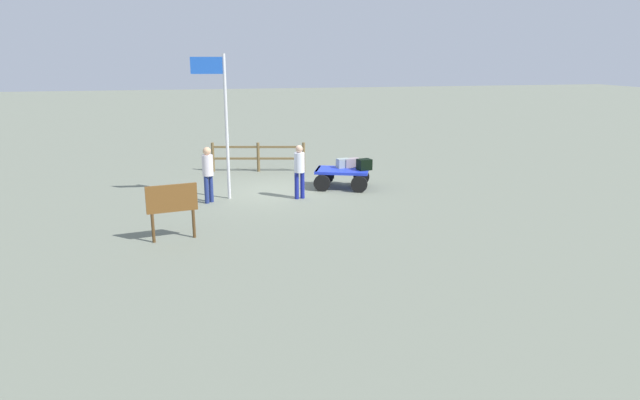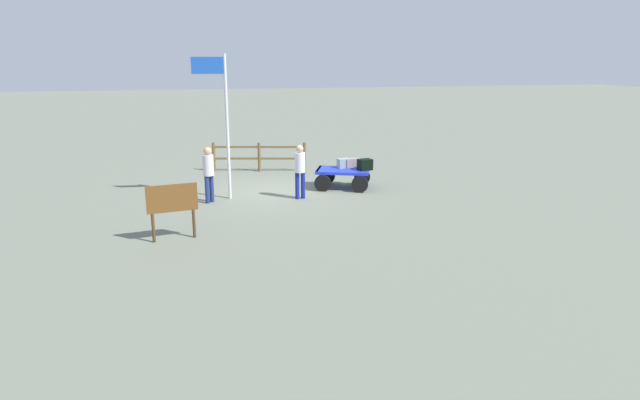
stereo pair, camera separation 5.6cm
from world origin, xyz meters
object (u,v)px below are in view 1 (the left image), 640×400
suitcase_olive (343,163)px  suitcase_grey (364,164)px  worker_lead (299,168)px  flagpole (222,113)px  suitcase_maroon (352,163)px  luggage_cart (342,174)px  worker_trailing (208,170)px  signboard (172,203)px

suitcase_olive → suitcase_grey: size_ratio=0.93×
suitcase_grey → worker_lead: bearing=19.8°
suitcase_grey → worker_lead: worker_lead is taller
flagpole → suitcase_maroon: bearing=-168.7°
luggage_cart → suitcase_grey: (-0.74, 0.29, 0.38)m
suitcase_grey → worker_trailing: (5.41, 0.77, 0.20)m
suitcase_maroon → signboard: (6.10, 4.93, 0.15)m
suitcase_maroon → luggage_cart: bearing=30.6°
suitcase_grey → signboard: 7.76m
suitcase_maroon → flagpole: (4.58, 0.92, 1.97)m
worker_lead → flagpole: 3.02m
suitcase_olive → flagpole: size_ratio=0.10×
suitcase_maroon → flagpole: bearing=11.3°
suitcase_olive → suitcase_maroon: size_ratio=0.86×
luggage_cart → worker_lead: bearing=34.2°
suitcase_maroon → suitcase_grey: bearing=118.7°
suitcase_maroon → worker_lead: bearing=33.5°
luggage_cart → signboard: size_ratio=1.52×
suitcase_grey → flagpole: flagpole is taller
worker_lead → suitcase_maroon: bearing=-146.5°
flagpole → luggage_cart: bearing=-171.0°
suitcase_olive → flagpole: 4.77m
worker_lead → flagpole: flagpole is taller
signboard → suitcase_olive: bearing=-139.5°
suitcase_olive → signboard: size_ratio=0.33×
suitcase_maroon → flagpole: size_ratio=0.12×
suitcase_grey → signboard: size_ratio=0.36×
suitcase_olive → signboard: signboard is taller
suitcase_olive → flagpole: bearing=12.1°
worker_lead → flagpole: (2.40, -0.52, 1.76)m
luggage_cart → worker_lead: worker_lead is taller
suitcase_olive → suitcase_maroon: bearing=-179.8°
suitcase_olive → suitcase_maroon: suitcase_olive is taller
suitcase_maroon → worker_trailing: bearing=14.5°
suitcase_maroon → signboard: 7.85m
suitcase_olive → worker_trailing: (4.79, 1.32, 0.23)m
signboard → suitcase_maroon: bearing=-141.0°
luggage_cart → worker_trailing: worker_trailing is taller
worker_trailing → flagpole: flagpole is taller
suitcase_olive → flagpole: (4.25, 0.92, 1.97)m
luggage_cart → flagpole: 4.79m
suitcase_maroon → flagpole: flagpole is taller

